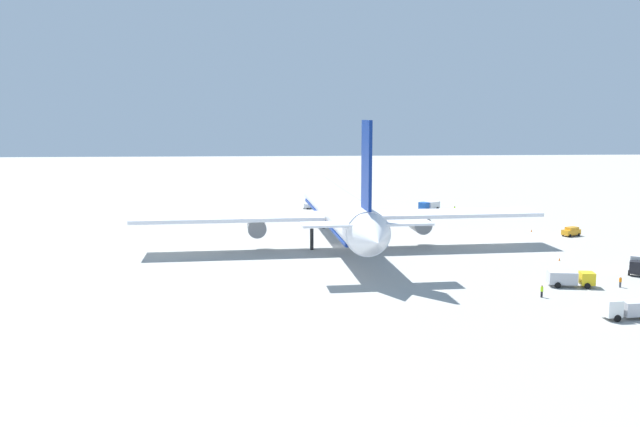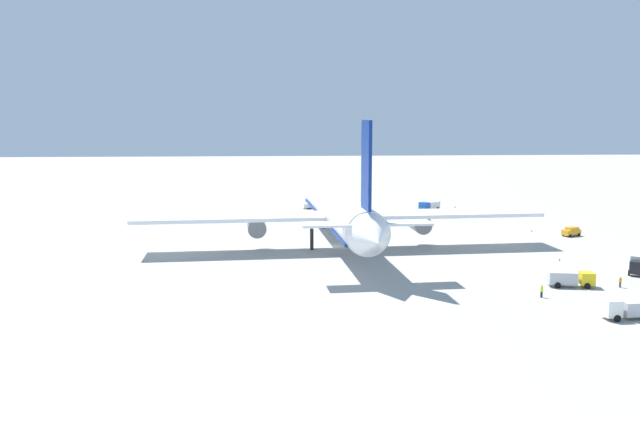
{
  "view_description": "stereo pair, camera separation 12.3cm",
  "coord_description": "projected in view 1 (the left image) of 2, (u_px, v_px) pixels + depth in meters",
  "views": [
    {
      "loc": [
        -130.65,
        12.72,
        25.76
      ],
      "look_at": [
        -2.77,
        3.75,
        6.99
      ],
      "focal_mm": 37.65,
      "sensor_mm": 36.0,
      "label": 1
    },
    {
      "loc": [
        -130.65,
        12.6,
        25.76
      ],
      "look_at": [
        -2.77,
        3.75,
        6.99
      ],
      "focal_mm": 37.65,
      "sensor_mm": 36.0,
      "label": 2
    }
  ],
  "objects": [
    {
      "name": "ground_plane",
      "position": [
        338.0,
        246.0,
        133.56
      ],
      "size": [
        600.0,
        600.0,
        0.0
      ],
      "primitive_type": "plane",
      "color": "#9E9E99"
    },
    {
      "name": "airliner",
      "position": [
        339.0,
        210.0,
        131.3
      ],
      "size": [
        73.51,
        79.26,
        25.08
      ],
      "color": "white",
      "rests_on": "ground"
    },
    {
      "name": "service_truck_0",
      "position": [
        628.0,
        308.0,
        85.6
      ],
      "size": [
        2.8,
        6.83,
        2.65
      ],
      "color": "white",
      "rests_on": "ground"
    },
    {
      "name": "service_truck_1",
      "position": [
        429.0,
        205.0,
        183.31
      ],
      "size": [
        5.63,
        6.51,
        2.44
      ],
      "color": "#194CA5",
      "rests_on": "ground"
    },
    {
      "name": "service_truck_2",
      "position": [
        570.0,
        278.0,
        101.61
      ],
      "size": [
        3.31,
        6.99,
        2.32
      ],
      "color": "yellow",
      "rests_on": "ground"
    },
    {
      "name": "service_truck_3",
      "position": [
        638.0,
        264.0,
        109.96
      ],
      "size": [
        5.53,
        4.57,
        3.03
      ],
      "color": "black",
      "rests_on": "ground"
    },
    {
      "name": "service_van",
      "position": [
        571.0,
        231.0,
        144.47
      ],
      "size": [
        3.46,
        4.55,
        1.97
      ],
      "color": "orange",
      "rests_on": "ground"
    },
    {
      "name": "baggage_cart_0",
      "position": [
        308.0,
        206.0,
        186.65
      ],
      "size": [
        2.78,
        2.95,
        1.43
      ],
      "color": "#595B60",
      "rests_on": "ground"
    },
    {
      "name": "baggage_cart_1",
      "position": [
        434.0,
        215.0,
        172.86
      ],
      "size": [
        2.43,
        2.79,
        0.4
      ],
      "color": "gray",
      "rests_on": "ground"
    },
    {
      "name": "ground_worker_0",
      "position": [
        455.0,
        209.0,
        179.51
      ],
      "size": [
        0.45,
        0.45,
        1.76
      ],
      "color": "black",
      "rests_on": "ground"
    },
    {
      "name": "ground_worker_1",
      "position": [
        542.0,
        291.0,
        95.71
      ],
      "size": [
        0.56,
        0.56,
        1.79
      ],
      "color": "black",
      "rests_on": "ground"
    },
    {
      "name": "ground_worker_2",
      "position": [
        620.0,
        282.0,
        101.29
      ],
      "size": [
        0.51,
        0.51,
        1.68
      ],
      "color": "#3F3F47",
      "rests_on": "ground"
    },
    {
      "name": "traffic_cone_0",
      "position": [
        155.0,
        218.0,
        168.42
      ],
      "size": [
        0.36,
        0.36,
        0.55
      ],
      "primitive_type": "cone",
      "color": "orange",
      "rests_on": "ground"
    },
    {
      "name": "traffic_cone_1",
      "position": [
        559.0,
        259.0,
        119.92
      ],
      "size": [
        0.36,
        0.36,
        0.55
      ],
      "primitive_type": "cone",
      "color": "orange",
      "rests_on": "ground"
    },
    {
      "name": "traffic_cone_2",
      "position": [
        174.0,
        214.0,
        174.98
      ],
      "size": [
        0.36,
        0.36,
        0.55
      ],
      "primitive_type": "cone",
      "color": "orange",
      "rests_on": "ground"
    },
    {
      "name": "traffic_cone_3",
      "position": [
        531.0,
        231.0,
        149.91
      ],
      "size": [
        0.36,
        0.36,
        0.55
      ],
      "primitive_type": "cone",
      "color": "orange",
      "rests_on": "ground"
    },
    {
      "name": "traffic_cone_4",
      "position": [
        410.0,
        214.0,
        175.55
      ],
      "size": [
        0.36,
        0.36,
        0.55
      ],
      "primitive_type": "cone",
      "color": "orange",
      "rests_on": "ground"
    }
  ]
}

